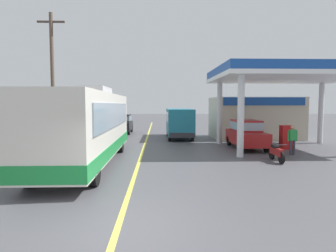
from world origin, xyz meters
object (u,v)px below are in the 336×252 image
Objects in this scene: motorcycle_parked_forecourt at (276,152)px; pedestrian_near_pump at (293,138)px; minibus_opposing_lane at (179,120)px; coach_bus_main at (88,128)px; car_at_pump at (246,133)px; car_trailing_behind_bus at (123,123)px.

motorcycle_parked_forecourt is 2.51m from pedestrian_near_pump.
minibus_opposing_lane is 3.69× the size of pedestrian_near_pump.
coach_bus_main is 1.80× the size of minibus_opposing_lane.
car_at_pump is 2.53× the size of pedestrian_near_pump.
car_trailing_behind_bus is (-10.97, 12.74, 0.08)m from pedestrian_near_pump.
pedestrian_near_pump is (1.65, 1.83, 0.49)m from motorcycle_parked_forecourt.
pedestrian_near_pump is at bearing -52.64° from car_at_pump.
motorcycle_parked_forecourt is at bearing -57.41° from car_trailing_behind_bus.
minibus_opposing_lane reaches higher than pedestrian_near_pump.
car_at_pump is 3.09m from pedestrian_near_pump.
car_trailing_behind_bus is at bearing 90.55° from coach_bus_main.
minibus_opposing_lane is at bearing -38.70° from car_trailing_behind_bus.
car_trailing_behind_bus is at bearing 122.59° from motorcycle_parked_forecourt.
motorcycle_parked_forecourt is at bearing -132.01° from pedestrian_near_pump.
pedestrian_near_pump is at bearing -49.28° from car_trailing_behind_bus.
coach_bus_main is at bearing -115.65° from minibus_opposing_lane.
pedestrian_near_pump is 0.40× the size of car_trailing_behind_bus.
coach_bus_main is at bearing -153.13° from car_at_pump.
minibus_opposing_lane reaches higher than car_trailing_behind_bus.
car_at_pump is 7.22m from minibus_opposing_lane.
motorcycle_parked_forecourt is 0.43× the size of car_trailing_behind_bus.
minibus_opposing_lane is 1.46× the size of car_trailing_behind_bus.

